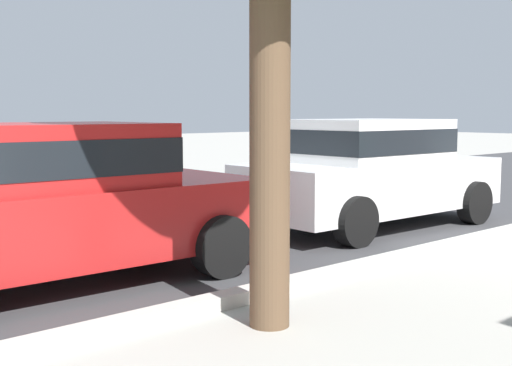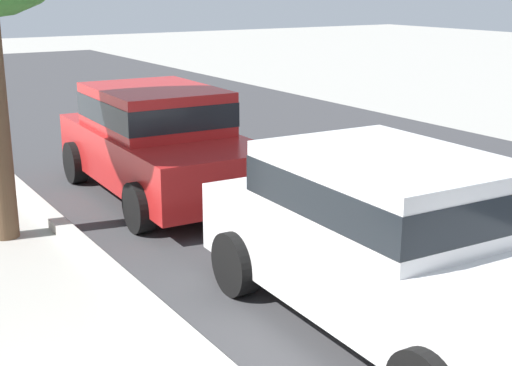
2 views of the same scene
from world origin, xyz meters
name	(u,v)px [view 1 (image 1 of 2)]	position (x,y,z in m)	size (l,w,h in m)	color
street_surface	(282,201)	(0.00, 7.50, 0.00)	(60.00, 9.00, 0.01)	#38383A
parked_car_red	(52,198)	(-5.91, 4.61, 0.84)	(4.15, 2.02, 1.56)	#B21E1E
parked_car_white	(370,169)	(-1.04, 4.61, 0.84)	(4.15, 2.02, 1.56)	silver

